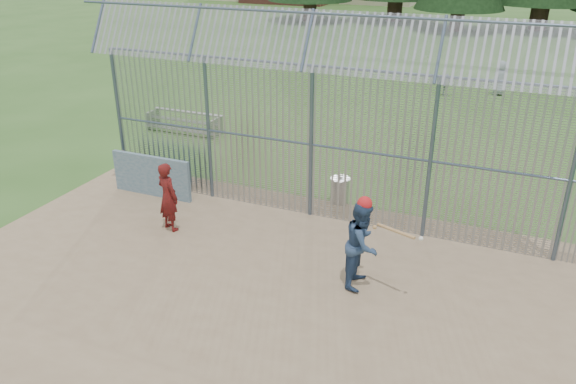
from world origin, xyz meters
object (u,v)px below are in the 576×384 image
at_px(trash_can, 340,190).
at_px(bleacher, 184,122).
at_px(onlooker, 168,197).
at_px(batter, 362,244).
at_px(dugout_wall, 152,176).

bearing_deg(trash_can, bleacher, 153.51).
height_order(onlooker, trash_can, onlooker).
xyz_separation_m(batter, trash_can, (-1.68, 3.70, -0.59)).
xyz_separation_m(batter, bleacher, (-9.13, 7.41, -0.56)).
distance_m(dugout_wall, onlooker, 2.26).
xyz_separation_m(onlooker, bleacher, (-3.99, 6.90, -0.50)).
bearing_deg(bleacher, trash_can, -26.49).
xyz_separation_m(trash_can, bleacher, (-7.45, 3.71, 0.03)).
bearing_deg(onlooker, dugout_wall, -23.52).
distance_m(dugout_wall, trash_can, 5.35).
bearing_deg(trash_can, dugout_wall, -162.09).
height_order(trash_can, bleacher, trash_can).
distance_m(dugout_wall, bleacher, 5.86).
bearing_deg(onlooker, trash_can, -117.35).
distance_m(batter, trash_can, 4.11).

